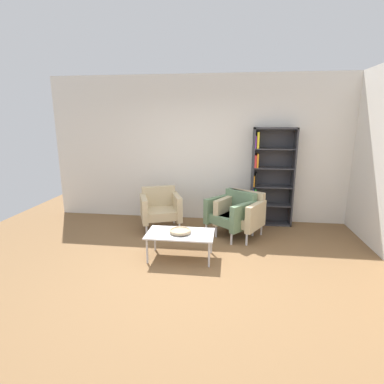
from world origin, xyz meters
name	(u,v)px	position (x,y,z in m)	size (l,w,h in m)	color
ground_plane	(191,275)	(0.00, 0.00, 0.00)	(8.32, 8.32, 0.00)	brown
plaster_back_panel	(206,149)	(0.00, 2.46, 1.45)	(6.40, 0.12, 2.90)	silver
bookshelf_tall	(269,178)	(1.26, 2.26, 0.94)	(0.80, 0.30, 1.90)	#333338
coffee_table_low	(180,235)	(-0.22, 0.49, 0.37)	(1.00, 0.56, 0.40)	silver
decorative_bowl	(180,231)	(-0.22, 0.49, 0.43)	(0.32, 0.32, 0.05)	tan
armchair_corner_red	(160,208)	(-0.81, 1.69, 0.41)	(0.89, 0.86, 0.78)	#C6B289
armchair_near_window	(232,213)	(0.55, 1.55, 0.41)	(0.95, 0.94, 0.78)	slate
armchair_spare_guest	(241,213)	(0.71, 1.55, 0.41)	(0.93, 0.91, 0.78)	#C6B289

